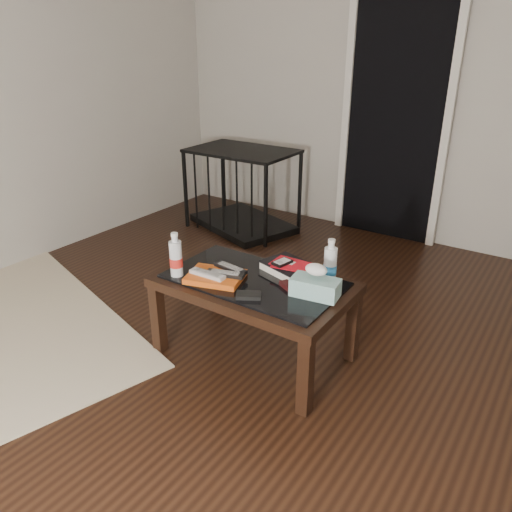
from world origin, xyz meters
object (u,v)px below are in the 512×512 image
(pet_crate, at_px, (243,203))
(tissue_box, at_px, (315,287))
(textbook, at_px, (287,267))
(water_bottle_right, at_px, (330,261))
(coffee_table, at_px, (254,290))
(water_bottle_left, at_px, (176,254))

(pet_crate, height_order, tissue_box, pet_crate)
(textbook, height_order, water_bottle_right, water_bottle_right)
(textbook, distance_m, tissue_box, 0.30)
(water_bottle_right, bearing_deg, pet_crate, 137.73)
(coffee_table, relative_size, water_bottle_right, 4.20)
(pet_crate, distance_m, tissue_box, 2.24)
(coffee_table, bearing_deg, pet_crate, 127.30)
(water_bottle_left, relative_size, water_bottle_right, 1.00)
(textbook, bearing_deg, water_bottle_right, 17.48)
(coffee_table, xyz_separation_m, textbook, (0.10, 0.18, 0.09))
(coffee_table, relative_size, tissue_box, 4.35)
(water_bottle_right, xyz_separation_m, tissue_box, (0.01, -0.17, -0.07))
(coffee_table, distance_m, tissue_box, 0.36)
(pet_crate, bearing_deg, water_bottle_right, -23.10)
(pet_crate, bearing_deg, tissue_box, -26.14)
(coffee_table, bearing_deg, water_bottle_left, -152.27)
(water_bottle_right, relative_size, tissue_box, 1.03)
(tissue_box, bearing_deg, pet_crate, 126.13)
(water_bottle_left, xyz_separation_m, water_bottle_right, (0.70, 0.37, 0.00))
(textbook, bearing_deg, pet_crate, 149.24)
(coffee_table, relative_size, textbook, 4.00)
(pet_crate, relative_size, water_bottle_right, 4.40)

